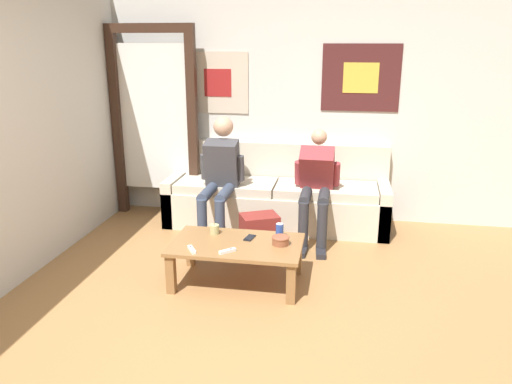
{
  "coord_description": "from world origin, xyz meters",
  "views": [
    {
      "loc": [
        0.64,
        -2.84,
        1.96
      ],
      "look_at": [
        -0.12,
        1.45,
        0.64
      ],
      "focal_mm": 35.0,
      "sensor_mm": 36.0,
      "label": 1
    }
  ],
  "objects_px": {
    "coffee_table": "(237,249)",
    "ceramic_bowl": "(281,240)",
    "drink_can_blue": "(280,231)",
    "cell_phone": "(250,238)",
    "couch": "(277,199)",
    "game_controller_near_left": "(192,250)",
    "person_seated_teen": "(316,182)",
    "pillar_candle": "(214,229)",
    "person_seated_adult": "(220,173)",
    "game_controller_near_right": "(227,251)",
    "backpack": "(260,234)"
  },
  "relations": [
    {
      "from": "coffee_table",
      "to": "ceramic_bowl",
      "type": "bearing_deg",
      "value": 4.78
    },
    {
      "from": "ceramic_bowl",
      "to": "drink_can_blue",
      "type": "bearing_deg",
      "value": 100.55
    },
    {
      "from": "coffee_table",
      "to": "cell_phone",
      "type": "distance_m",
      "value": 0.16
    },
    {
      "from": "couch",
      "to": "cell_phone",
      "type": "xyz_separation_m",
      "value": [
        -0.05,
        -1.36,
        0.07
      ]
    },
    {
      "from": "cell_phone",
      "to": "coffee_table",
      "type": "bearing_deg",
      "value": -126.89
    },
    {
      "from": "coffee_table",
      "to": "game_controller_near_left",
      "type": "relative_size",
      "value": 7.71
    },
    {
      "from": "couch",
      "to": "game_controller_near_left",
      "type": "height_order",
      "value": "couch"
    },
    {
      "from": "game_controller_near_left",
      "to": "person_seated_teen",
      "type": "bearing_deg",
      "value": 56.52
    },
    {
      "from": "person_seated_teen",
      "to": "cell_phone",
      "type": "relative_size",
      "value": 7.45
    },
    {
      "from": "coffee_table",
      "to": "person_seated_teen",
      "type": "bearing_deg",
      "value": 62.9
    },
    {
      "from": "game_controller_near_left",
      "to": "drink_can_blue",
      "type": "bearing_deg",
      "value": 32.06
    },
    {
      "from": "drink_can_blue",
      "to": "ceramic_bowl",
      "type": "bearing_deg",
      "value": -79.45
    },
    {
      "from": "couch",
      "to": "pillar_candle",
      "type": "distance_m",
      "value": 1.36
    },
    {
      "from": "pillar_candle",
      "to": "game_controller_near_left",
      "type": "relative_size",
      "value": 0.67
    },
    {
      "from": "person_seated_adult",
      "to": "ceramic_bowl",
      "type": "height_order",
      "value": "person_seated_adult"
    },
    {
      "from": "coffee_table",
      "to": "game_controller_near_left",
      "type": "xyz_separation_m",
      "value": [
        -0.32,
        -0.22,
        0.07
      ]
    },
    {
      "from": "ceramic_bowl",
      "to": "cell_phone",
      "type": "relative_size",
      "value": 1.01
    },
    {
      "from": "coffee_table",
      "to": "drink_can_blue",
      "type": "distance_m",
      "value": 0.4
    },
    {
      "from": "couch",
      "to": "drink_can_blue",
      "type": "relative_size",
      "value": 19.46
    },
    {
      "from": "drink_can_blue",
      "to": "game_controller_near_right",
      "type": "height_order",
      "value": "drink_can_blue"
    },
    {
      "from": "backpack",
      "to": "game_controller_near_left",
      "type": "bearing_deg",
      "value": -113.43
    },
    {
      "from": "coffee_table",
      "to": "pillar_candle",
      "type": "bearing_deg",
      "value": 143.93
    },
    {
      "from": "game_controller_near_right",
      "to": "person_seated_adult",
      "type": "bearing_deg",
      "value": 106.36
    },
    {
      "from": "person_seated_adult",
      "to": "couch",
      "type": "bearing_deg",
      "value": 36.11
    },
    {
      "from": "coffee_table",
      "to": "cell_phone",
      "type": "relative_size",
      "value": 7.41
    },
    {
      "from": "pillar_candle",
      "to": "game_controller_near_right",
      "type": "distance_m",
      "value": 0.42
    },
    {
      "from": "couch",
      "to": "person_seated_adult",
      "type": "xyz_separation_m",
      "value": [
        -0.54,
        -0.4,
        0.37
      ]
    },
    {
      "from": "person_seated_adult",
      "to": "pillar_candle",
      "type": "bearing_deg",
      "value": -79.18
    },
    {
      "from": "game_controller_near_left",
      "to": "cell_phone",
      "type": "xyz_separation_m",
      "value": [
        0.41,
        0.34,
        -0.01
      ]
    },
    {
      "from": "person_seated_teen",
      "to": "drink_can_blue",
      "type": "distance_m",
      "value": 1.0
    },
    {
      "from": "pillar_candle",
      "to": "drink_can_blue",
      "type": "height_order",
      "value": "drink_can_blue"
    },
    {
      "from": "couch",
      "to": "coffee_table",
      "type": "bearing_deg",
      "value": -95.27
    },
    {
      "from": "drink_can_blue",
      "to": "game_controller_near_right",
      "type": "relative_size",
      "value": 0.97
    },
    {
      "from": "ceramic_bowl",
      "to": "pillar_candle",
      "type": "distance_m",
      "value": 0.61
    },
    {
      "from": "couch",
      "to": "ceramic_bowl",
      "type": "relative_size",
      "value": 16.34
    },
    {
      "from": "drink_can_blue",
      "to": "cell_phone",
      "type": "xyz_separation_m",
      "value": [
        -0.25,
        -0.07,
        -0.06
      ]
    },
    {
      "from": "backpack",
      "to": "ceramic_bowl",
      "type": "relative_size",
      "value": 2.88
    },
    {
      "from": "couch",
      "to": "game_controller_near_left",
      "type": "bearing_deg",
      "value": -104.97
    },
    {
      "from": "pillar_candle",
      "to": "game_controller_near_right",
      "type": "xyz_separation_m",
      "value": [
        0.2,
        -0.37,
        -0.03
      ]
    },
    {
      "from": "couch",
      "to": "cell_phone",
      "type": "height_order",
      "value": "couch"
    },
    {
      "from": "backpack",
      "to": "game_controller_near_right",
      "type": "bearing_deg",
      "value": -96.94
    },
    {
      "from": "ceramic_bowl",
      "to": "person_seated_teen",
      "type": "bearing_deg",
      "value": 78.87
    },
    {
      "from": "game_controller_near_left",
      "to": "game_controller_near_right",
      "type": "relative_size",
      "value": 1.1
    },
    {
      "from": "couch",
      "to": "cell_phone",
      "type": "bearing_deg",
      "value": -92.0
    },
    {
      "from": "couch",
      "to": "game_controller_near_right",
      "type": "bearing_deg",
      "value": -95.65
    },
    {
      "from": "person_seated_adult",
      "to": "backpack",
      "type": "relative_size",
      "value": 2.86
    },
    {
      "from": "ceramic_bowl",
      "to": "drink_can_blue",
      "type": "height_order",
      "value": "drink_can_blue"
    },
    {
      "from": "ceramic_bowl",
      "to": "person_seated_adult",
      "type": "bearing_deg",
      "value": 126.3
    },
    {
      "from": "pillar_candle",
      "to": "cell_phone",
      "type": "height_order",
      "value": "pillar_candle"
    },
    {
      "from": "ceramic_bowl",
      "to": "pillar_candle",
      "type": "relative_size",
      "value": 1.58
    }
  ]
}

